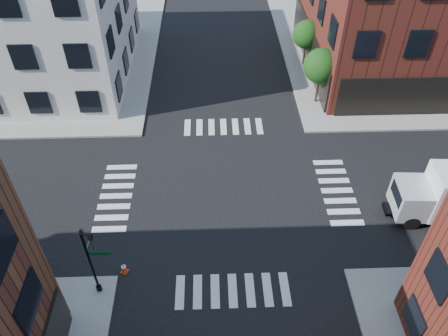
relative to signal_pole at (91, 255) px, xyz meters
name	(u,v)px	position (x,y,z in m)	size (l,w,h in m)	color
ground	(227,193)	(6.72, 6.68, -2.86)	(120.00, 120.00, 0.00)	black
sidewalk_ne	(428,38)	(27.72, 27.68, -2.78)	(30.00, 30.00, 0.15)	gray
sidewalk_nw	(4,44)	(-14.28, 27.68, -2.78)	(30.00, 30.00, 0.15)	gray
tree_near	(322,68)	(14.28, 16.65, 0.30)	(2.69, 2.69, 4.49)	black
tree_far	(307,36)	(14.28, 22.65, 0.02)	(2.43, 2.43, 4.07)	black
signal_pole	(91,255)	(0.00, 0.00, 0.00)	(1.29, 1.24, 4.60)	black
traffic_cone	(124,268)	(1.02, 1.04, -2.55)	(0.45, 0.45, 0.64)	#E43B0A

